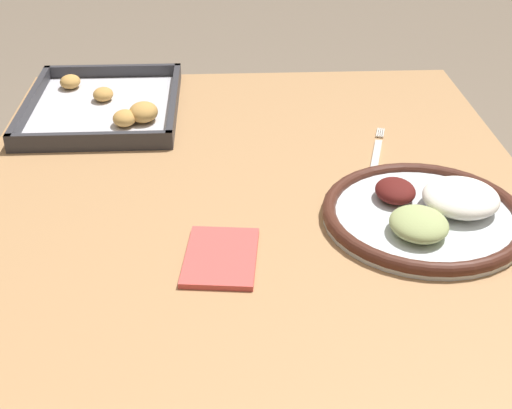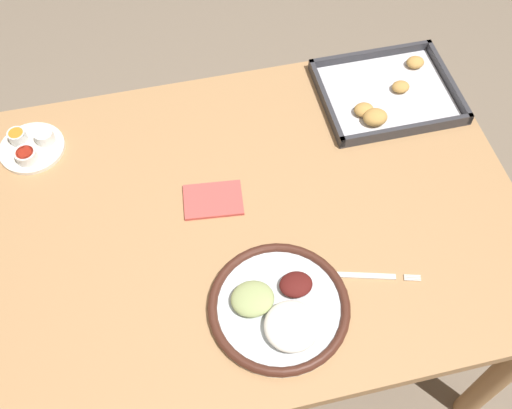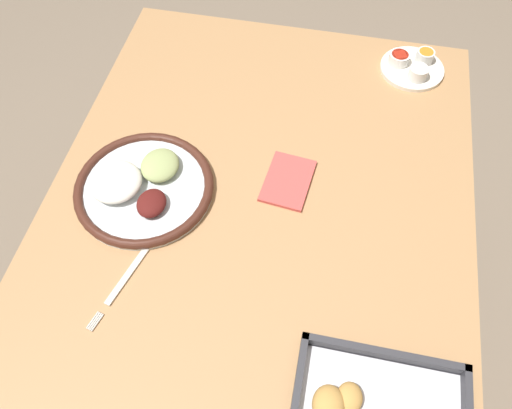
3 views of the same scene
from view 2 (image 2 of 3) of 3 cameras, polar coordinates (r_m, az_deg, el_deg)
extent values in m
plane|color=#7A6B59|center=(1.98, 0.09, -11.65)|extent=(8.00, 8.00, 0.00)
cube|color=#AD7F51|center=(1.36, 0.13, -1.01)|extent=(1.19, 0.88, 0.03)
cylinder|color=#AD7F51|center=(1.69, 22.33, -14.67)|extent=(0.06, 0.06, 0.67)
cylinder|color=#AD7F51|center=(1.90, -18.96, -0.07)|extent=(0.06, 0.06, 0.67)
cylinder|color=#AD7F51|center=(1.99, 13.06, 5.88)|extent=(0.06, 0.06, 0.67)
cylinder|color=silver|center=(1.23, 2.19, -9.77)|extent=(0.29, 0.29, 0.01)
torus|color=#472319|center=(1.23, 2.20, -9.66)|extent=(0.29, 0.29, 0.02)
ellipsoid|color=white|center=(1.19, 3.20, -11.54)|extent=(0.11, 0.11, 0.04)
ellipsoid|color=#511614|center=(1.24, 3.82, -7.61)|extent=(0.07, 0.06, 0.03)
ellipsoid|color=#9EAD6B|center=(1.22, -0.34, -8.96)|extent=(0.09, 0.08, 0.03)
cube|color=silver|center=(1.29, 9.77, -6.69)|extent=(0.15, 0.05, 0.00)
cylinder|color=silver|center=(1.31, 14.69, -6.97)|extent=(0.03, 0.01, 0.00)
cylinder|color=silver|center=(1.31, 14.68, -6.83)|extent=(0.03, 0.01, 0.00)
cylinder|color=silver|center=(1.31, 14.66, -6.69)|extent=(0.03, 0.01, 0.00)
cylinder|color=silver|center=(1.31, 14.65, -6.55)|extent=(0.03, 0.01, 0.00)
cylinder|color=white|center=(1.55, -20.55, 5.05)|extent=(0.16, 0.16, 0.01)
cylinder|color=silver|center=(1.51, -21.04, 4.36)|extent=(0.05, 0.05, 0.03)
cylinder|color=#B22819|center=(1.50, -21.16, 4.61)|extent=(0.04, 0.04, 0.01)
cylinder|color=silver|center=(1.53, -19.49, 6.10)|extent=(0.05, 0.05, 0.03)
cylinder|color=#593319|center=(1.52, -19.62, 6.39)|extent=(0.04, 0.04, 0.01)
cylinder|color=silver|center=(1.56, -21.76, 6.02)|extent=(0.04, 0.04, 0.03)
cylinder|color=#C67F23|center=(1.55, -21.90, 6.30)|extent=(0.04, 0.04, 0.01)
cube|color=#333338|center=(1.60, 12.34, 10.17)|extent=(0.34, 0.28, 0.01)
cube|color=silver|center=(1.60, 12.37, 10.27)|extent=(0.31, 0.26, 0.00)
cube|color=#333338|center=(1.51, 14.17, 6.90)|extent=(0.34, 0.01, 0.03)
cube|color=#333338|center=(1.68, 10.85, 13.86)|extent=(0.34, 0.01, 0.03)
cube|color=#333338|center=(1.54, 6.68, 9.74)|extent=(0.01, 0.28, 0.03)
cube|color=#333338|center=(1.66, 17.83, 11.23)|extent=(0.01, 0.28, 0.03)
ellipsoid|color=#C18E47|center=(1.53, 10.23, 8.88)|extent=(0.05, 0.04, 0.03)
ellipsoid|color=#C18E47|center=(1.61, 13.61, 10.84)|extent=(0.05, 0.04, 0.02)
ellipsoid|color=#C18E47|center=(1.52, 11.28, 8.16)|extent=(0.06, 0.05, 0.03)
ellipsoid|color=#C18E47|center=(1.68, 14.93, 12.96)|extent=(0.05, 0.04, 0.03)
cube|color=#CC4C47|center=(1.37, -4.10, 0.44)|extent=(0.14, 0.11, 0.01)
camera|label=1|loc=(1.18, -46.19, 7.51)|focal=50.00mm
camera|label=3|loc=(1.10, 33.09, 35.64)|focal=35.00mm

